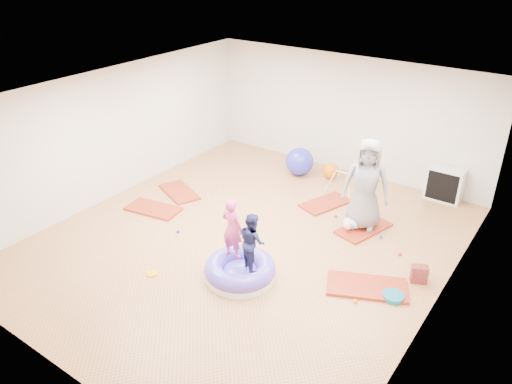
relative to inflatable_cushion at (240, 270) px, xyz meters
The scene contains 19 objects.
room 1.72m from the inflatable_cushion, 120.72° to the left, with size 7.01×8.01×2.81m.
gym_mat_front_left 3.03m from the inflatable_cushion, 164.20° to the left, with size 1.14×0.57×0.05m, color #9F2710.
gym_mat_mid_left 3.47m from the inflatable_cushion, 150.22° to the left, with size 1.10×0.55×0.05m, color #9F2710.
gym_mat_center_back 3.15m from the inflatable_cushion, 91.09° to the left, with size 1.11×0.55×0.05m, color #9F2710.
gym_mat_right 2.11m from the inflatable_cushion, 27.44° to the left, with size 1.30×0.65×0.05m, color #9F2710.
gym_mat_rear_right 2.85m from the inflatable_cushion, 68.45° to the left, with size 1.15×0.57×0.05m, color #9F2710.
inflatable_cushion is the anchor object (origin of this frame).
child_pink 0.79m from the inflatable_cushion, 155.57° to the left, with size 0.40×0.26×1.09m, color #D23E75.
child_navy 0.73m from the inflatable_cushion, ahead, with size 0.48×0.38×0.99m, color #191C48.
adult_caregiver 2.98m from the inflatable_cushion, 69.98° to the left, with size 0.89×0.58×1.82m, color slate.
infant 2.60m from the inflatable_cushion, 70.98° to the left, with size 0.36×0.36×0.21m.
ball_pit_balls 2.03m from the inflatable_cushion, 67.26° to the left, with size 3.88×2.38×0.06m.
exercise_ball_blue 4.34m from the inflatable_cushion, 107.62° to the left, with size 0.67×0.67×0.67m, color #2A2EBE.
exercise_ball_orange 4.42m from the inflatable_cushion, 97.72° to the left, with size 0.38×0.38×0.38m, color orange.
infant_play_gym 3.90m from the inflatable_cushion, 90.41° to the left, with size 0.64×0.61×0.49m.
cube_shelf 5.18m from the inflatable_cushion, 68.22° to the left, with size 0.75×0.37×0.75m.
balance_disc 2.52m from the inflatable_cushion, 22.66° to the left, with size 0.35×0.35×0.08m, color #0F647A.
backpack 2.98m from the inflatable_cushion, 33.11° to the left, with size 0.27×0.16×0.31m, color #B42F2B.
yellow_toy 1.52m from the inflatable_cushion, 148.03° to the right, with size 0.18×0.18×0.03m, color #EDB200.
Camera 1 is at (4.78, -6.46, 5.13)m, focal length 35.00 mm.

